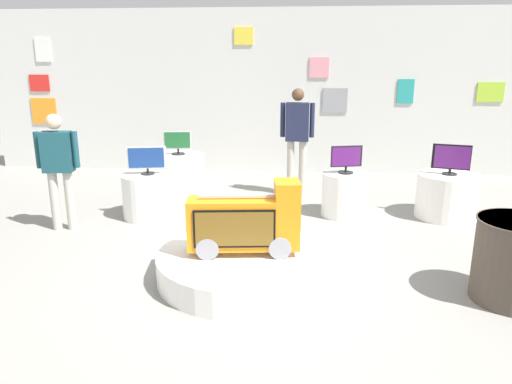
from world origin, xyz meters
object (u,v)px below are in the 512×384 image
at_px(novelty_firetruck_tv, 246,224).
at_px(display_pedestal_left_rear, 149,196).
at_px(tv_on_center_rear, 346,159).
at_px(shopper_browsing_rear, 297,134).
at_px(tv_on_far_right, 451,159).
at_px(display_pedestal_far_right, 447,196).
at_px(main_display_pedestal, 244,265).
at_px(shopper_browsing_near_truck, 58,164).
at_px(display_pedestal_center_rear, 345,194).
at_px(tv_on_left_rear, 147,159).
at_px(display_pedestal_right_rear, 179,172).
at_px(tv_on_right_rear, 178,142).

xyz_separation_m(novelty_firetruck_tv, display_pedestal_left_rear, (-1.62, 1.92, -0.28)).
distance_m(tv_on_center_rear, shopper_browsing_rear, 1.27).
distance_m(display_pedestal_left_rear, tv_on_far_right, 4.38).
xyz_separation_m(display_pedestal_far_right, tv_on_far_right, (0.00, -0.00, 0.56)).
bearing_deg(main_display_pedestal, shopper_browsing_near_truck, 153.43).
xyz_separation_m(novelty_firetruck_tv, display_pedestal_center_rear, (1.23, 2.24, -0.28)).
bearing_deg(display_pedestal_center_rear, tv_on_center_rear, -103.62).
relative_size(main_display_pedestal, tv_on_left_rear, 3.39).
xyz_separation_m(display_pedestal_center_rear, shopper_browsing_near_truck, (-3.85, -0.93, 0.59)).
bearing_deg(tv_on_far_right, display_pedestal_far_right, 105.39).
bearing_deg(tv_on_far_right, shopper_browsing_rear, 155.65).
height_order(main_display_pedestal, tv_on_center_rear, tv_on_center_rear).
bearing_deg(novelty_firetruck_tv, tv_on_center_rear, 61.21).
bearing_deg(shopper_browsing_near_truck, tv_on_center_rear, 13.55).
xyz_separation_m(display_pedestal_left_rear, display_pedestal_center_rear, (2.85, 0.31, 0.00)).
bearing_deg(display_pedestal_far_right, display_pedestal_right_rear, 164.64).
relative_size(display_pedestal_center_rear, tv_on_far_right, 1.31).
distance_m(novelty_firetruck_tv, display_pedestal_left_rear, 2.53).
distance_m(display_pedestal_far_right, shopper_browsing_rear, 2.52).
relative_size(tv_on_left_rear, shopper_browsing_near_truck, 0.34).
bearing_deg(tv_on_right_rear, tv_on_left_rear, -92.79).
xyz_separation_m(display_pedestal_left_rear, tv_on_right_rear, (0.07, 1.52, 0.54)).
distance_m(main_display_pedestal, tv_on_left_rear, 2.60).
bearing_deg(main_display_pedestal, display_pedestal_left_rear, 129.77).
xyz_separation_m(tv_on_left_rear, display_pedestal_far_right, (4.33, 0.36, -0.55)).
bearing_deg(tv_on_right_rear, shopper_browsing_rear, -4.84).
height_order(tv_on_left_rear, shopper_browsing_rear, shopper_browsing_rear).
bearing_deg(display_pedestal_left_rear, novelty_firetruck_tv, -49.89).
relative_size(display_pedestal_left_rear, tv_on_right_rear, 1.61).
relative_size(tv_on_right_rear, shopper_browsing_near_truck, 0.30).
distance_m(display_pedestal_left_rear, shopper_browsing_rear, 2.62).
bearing_deg(display_pedestal_center_rear, tv_on_left_rear, -173.65).
bearing_deg(display_pedestal_center_rear, novelty_firetruck_tv, -118.76).
height_order(display_pedestal_center_rear, display_pedestal_far_right, same).
distance_m(tv_on_left_rear, tv_on_far_right, 4.34).
distance_m(novelty_firetruck_tv, display_pedestal_center_rear, 2.57).
bearing_deg(display_pedestal_center_rear, tv_on_far_right, 1.34).
bearing_deg(display_pedestal_left_rear, tv_on_center_rear, 6.19).
distance_m(novelty_firetruck_tv, shopper_browsing_rear, 3.34).
bearing_deg(novelty_firetruck_tv, shopper_browsing_rear, 81.11).
height_order(display_pedestal_far_right, shopper_browsing_near_truck, shopper_browsing_near_truck).
distance_m(display_pedestal_left_rear, display_pedestal_right_rear, 1.52).
height_order(tv_on_right_rear, display_pedestal_far_right, tv_on_right_rear).
bearing_deg(display_pedestal_right_rear, tv_on_far_right, -15.41).
bearing_deg(shopper_browsing_near_truck, novelty_firetruck_tv, -26.44).
distance_m(novelty_firetruck_tv, shopper_browsing_near_truck, 2.95).
bearing_deg(display_pedestal_far_right, main_display_pedestal, -140.25).
height_order(novelty_firetruck_tv, display_pedestal_center_rear, novelty_firetruck_tv).
distance_m(display_pedestal_center_rear, tv_on_center_rear, 0.54).
distance_m(tv_on_center_rear, tv_on_far_right, 1.48).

